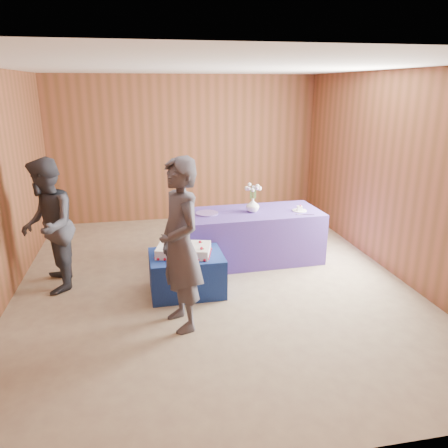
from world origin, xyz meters
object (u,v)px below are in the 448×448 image
object	(u,v)px
guest_left	(180,246)
guest_right	(48,226)
serving_table	(251,236)
sheet_cake	(184,250)
cake_table	(187,273)
vase	(253,205)

from	to	relation	value
guest_left	guest_right	xyz separation A→B (m)	(-1.52, 1.20, -0.08)
serving_table	sheet_cake	size ratio (longest dim) A/B	2.65
guest_left	serving_table	bearing A→B (deg)	128.16
serving_table	guest_right	bearing A→B (deg)	-172.84
serving_table	guest_left	bearing A→B (deg)	-128.15
guest_left	cake_table	bearing A→B (deg)	154.01
sheet_cake	guest_left	world-z (taller)	guest_left
guest_right	vase	bearing A→B (deg)	91.39
vase	guest_right	distance (m)	2.76
serving_table	guest_right	xyz separation A→B (m)	(-2.71, -0.46, 0.47)
vase	guest_left	size ratio (longest dim) A/B	0.11
sheet_cake	guest_left	distance (m)	0.89
sheet_cake	vase	bearing A→B (deg)	52.27
vase	guest_right	world-z (taller)	guest_right
serving_table	vase	xyz separation A→B (m)	(0.01, -0.01, 0.47)
serving_table	cake_table	bearing A→B (deg)	-142.96
sheet_cake	guest_right	bearing A→B (deg)	-179.43
vase	guest_left	world-z (taller)	guest_left
cake_table	sheet_cake	xyz separation A→B (m)	(-0.03, 0.01, 0.31)
vase	guest_left	xyz separation A→B (m)	(-1.20, -1.66, 0.07)
cake_table	sheet_cake	distance (m)	0.31
sheet_cake	guest_right	world-z (taller)	guest_right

